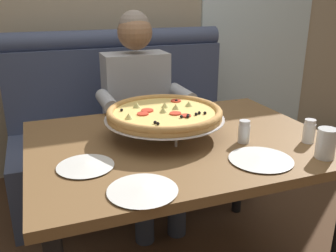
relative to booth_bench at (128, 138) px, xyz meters
name	(u,v)px	position (x,y,z in m)	size (l,w,h in m)	color
booth_bench	(128,138)	(0.00, 0.00, 0.00)	(1.58, 0.78, 1.13)	#424C6B
dining_table	(180,156)	(0.00, -0.96, 0.27)	(1.31, 0.98, 0.75)	brown
diner_main	(141,106)	(0.02, -0.27, 0.31)	(0.54, 0.64, 1.27)	#2D3342
pizza	(164,114)	(-0.05, -0.89, 0.46)	(0.54, 0.54, 0.14)	silver
shaker_parmesan	(244,133)	(0.24, -1.09, 0.40)	(0.05, 0.05, 0.10)	white
shaker_pepper_flakes	(309,133)	(0.51, -1.19, 0.40)	(0.05, 0.05, 0.10)	white
plate_near_left	(142,189)	(-0.29, -1.34, 0.36)	(0.23, 0.23, 0.02)	white
plate_near_right	(261,158)	(0.21, -1.27, 0.36)	(0.25, 0.25, 0.02)	white
plate_far_side	(85,165)	(-0.44, -1.10, 0.36)	(0.21, 0.21, 0.02)	white
drinking_glass	(326,145)	(0.46, -1.34, 0.41)	(0.08, 0.08, 0.12)	silver
patio_chair	(209,77)	(1.21, 1.16, 0.13)	(0.42, 0.42, 0.86)	black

